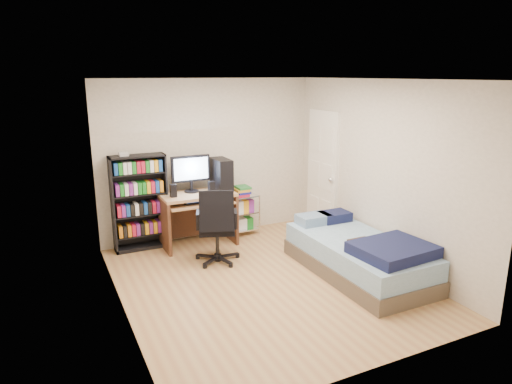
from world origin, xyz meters
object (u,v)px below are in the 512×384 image
media_shelf (140,201)px  bed (359,255)px  computer_desk (203,196)px  office_chair (217,239)px

media_shelf → bed: (2.37, -2.16, -0.47)m
media_shelf → computer_desk: bearing=-10.7°
media_shelf → computer_desk: 0.95m
office_chair → bed: 1.93m
computer_desk → bed: (1.44, -1.98, -0.48)m
media_shelf → office_chair: 1.35m
computer_desk → office_chair: computer_desk is taller
computer_desk → media_shelf: bearing=169.3°
computer_desk → bed: computer_desk is taller
computer_desk → office_chair: (-0.09, -0.82, -0.40)m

